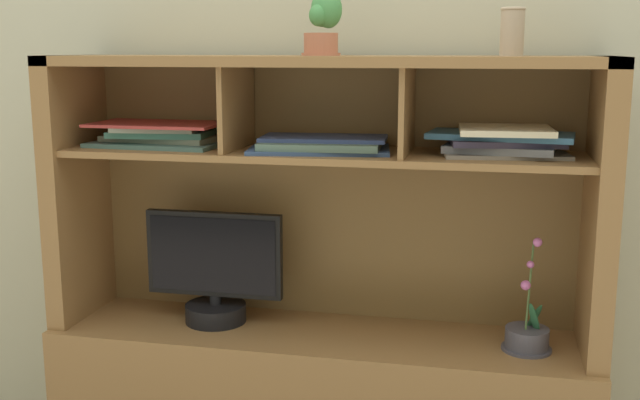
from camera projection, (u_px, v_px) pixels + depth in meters
back_wall at (336, 29)px, 2.44m from camera, size 6.00×0.02×2.80m
media_console at (321, 353)px, 2.41m from camera, size 1.65×0.45×1.32m
tv_monitor at (215, 275)px, 2.44m from camera, size 0.44×0.19×0.36m
potted_orchid at (527, 336)px, 2.23m from camera, size 0.14×0.14×0.34m
magazine_stack_left at (160, 134)px, 2.41m from camera, size 0.42×0.27×0.07m
magazine_stack_centre at (503, 141)px, 2.18m from camera, size 0.42×0.26×0.08m
magazine_stack_right at (322, 144)px, 2.28m from camera, size 0.44×0.29×0.04m
potted_succulent at (323, 24)px, 2.22m from camera, size 0.12×0.11×0.18m
ceramic_vase at (512, 32)px, 2.12m from camera, size 0.07×0.07×0.13m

